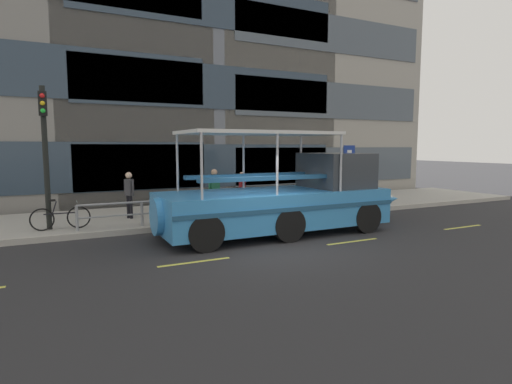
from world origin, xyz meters
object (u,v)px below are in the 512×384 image
(traffic_light_pole, at_px, (45,144))
(pedestrian_mid_left, at_px, (242,188))
(parking_sign, at_px, (348,165))
(pedestrian_near_bow, at_px, (308,187))
(pedestrian_mid_right, at_px, (214,187))
(leaned_bicycle, at_px, (61,218))
(pedestrian_near_stern, at_px, (129,191))
(duck_tour_boat, at_px, (289,199))

(traffic_light_pole, relative_size, pedestrian_mid_left, 2.77)
(parking_sign, relative_size, pedestrian_mid_left, 1.65)
(pedestrian_near_bow, xyz_separation_m, pedestrian_mid_left, (-2.79, 0.41, 0.05))
(parking_sign, height_order, pedestrian_mid_right, parking_sign)
(leaned_bicycle, bearing_deg, pedestrian_near_stern, 25.97)
(pedestrian_near_bow, distance_m, pedestrian_mid_left, 2.82)
(pedestrian_mid_left, bearing_deg, traffic_light_pole, -176.23)
(traffic_light_pole, bearing_deg, leaned_bicycle, -23.41)
(parking_sign, relative_size, leaned_bicycle, 1.51)
(pedestrian_near_bow, bearing_deg, parking_sign, 1.60)
(pedestrian_mid_left, bearing_deg, pedestrian_near_stern, 172.96)
(traffic_light_pole, bearing_deg, pedestrian_mid_right, 2.97)
(traffic_light_pole, relative_size, pedestrian_mid_right, 2.53)
(pedestrian_near_stern, bearing_deg, duck_tour_boat, -41.87)
(leaned_bicycle, height_order, pedestrian_near_bow, pedestrian_near_bow)
(pedestrian_near_stern, bearing_deg, parking_sign, -5.46)
(parking_sign, relative_size, pedestrian_near_stern, 1.57)
(pedestrian_mid_left, height_order, pedestrian_near_stern, pedestrian_near_stern)
(traffic_light_pole, xyz_separation_m, leaned_bicycle, (0.32, -0.14, -2.28))
(parking_sign, bearing_deg, pedestrian_mid_left, 175.90)
(traffic_light_pole, height_order, parking_sign, traffic_light_pole)
(leaned_bicycle, height_order, pedestrian_mid_left, pedestrian_mid_left)
(parking_sign, bearing_deg, traffic_light_pole, -179.54)
(duck_tour_boat, height_order, pedestrian_near_bow, duck_tour_boat)
(pedestrian_near_bow, bearing_deg, pedestrian_near_stern, 172.39)
(traffic_light_pole, bearing_deg, pedestrian_near_stern, 20.46)
(traffic_light_pole, distance_m, pedestrian_mid_right, 5.83)
(pedestrian_mid_right, bearing_deg, pedestrian_near_bow, -3.65)
(parking_sign, distance_m, leaned_bicycle, 11.53)
(duck_tour_boat, bearing_deg, pedestrian_near_stern, 138.13)
(traffic_light_pole, height_order, pedestrian_near_stern, traffic_light_pole)
(pedestrian_mid_left, bearing_deg, pedestrian_mid_right, -172.61)
(pedestrian_near_bow, xyz_separation_m, pedestrian_mid_right, (-4.02, 0.26, 0.14))
(parking_sign, height_order, pedestrian_near_bow, parking_sign)
(parking_sign, xyz_separation_m, pedestrian_mid_right, (-6.17, 0.20, -0.73))
(duck_tour_boat, distance_m, pedestrian_mid_left, 3.37)
(parking_sign, xyz_separation_m, leaned_bicycle, (-11.44, -0.23, -1.41))
(duck_tour_boat, distance_m, pedestrian_mid_right, 3.48)
(traffic_light_pole, height_order, pedestrian_mid_right, traffic_light_pole)
(traffic_light_pole, bearing_deg, duck_tour_boat, -22.79)
(duck_tour_boat, relative_size, pedestrian_mid_right, 5.22)
(pedestrian_mid_right, relative_size, pedestrian_near_stern, 1.04)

